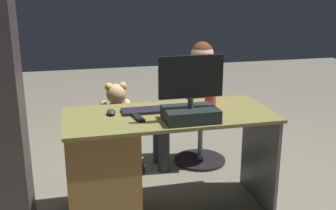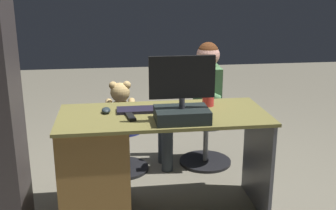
{
  "view_description": "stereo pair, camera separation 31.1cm",
  "coord_description": "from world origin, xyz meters",
  "px_view_note": "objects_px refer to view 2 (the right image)",
  "views": [
    {
      "loc": [
        0.63,
        2.87,
        1.57
      ],
      "look_at": [
        -0.08,
        -0.07,
        0.68
      ],
      "focal_mm": 44.17,
      "sensor_mm": 36.0,
      "label": 1
    },
    {
      "loc": [
        0.33,
        2.92,
        1.57
      ],
      "look_at": [
        -0.08,
        -0.07,
        0.68
      ],
      "focal_mm": 44.17,
      "sensor_mm": 36.0,
      "label": 2
    }
  ],
  "objects_px": {
    "desk": "(109,164)",
    "tv_remote": "(131,117)",
    "keyboard": "(148,110)",
    "cup": "(208,98)",
    "office_chair_teddy": "(122,142)",
    "computer_mouse": "(106,110)",
    "monitor": "(182,104)",
    "teddy_bear": "(121,104)",
    "visitor_chair": "(206,137)",
    "person": "(198,94)"
  },
  "relations": [
    {
      "from": "desk",
      "to": "tv_remote",
      "type": "xyz_separation_m",
      "value": [
        -0.15,
        0.07,
        0.35
      ]
    },
    {
      "from": "keyboard",
      "to": "cup",
      "type": "distance_m",
      "value": 0.45
    },
    {
      "from": "desk",
      "to": "office_chair_teddy",
      "type": "bearing_deg",
      "value": -97.97
    },
    {
      "from": "keyboard",
      "to": "computer_mouse",
      "type": "height_order",
      "value": "computer_mouse"
    },
    {
      "from": "monitor",
      "to": "keyboard",
      "type": "xyz_separation_m",
      "value": [
        0.2,
        -0.24,
        -0.11
      ]
    },
    {
      "from": "cup",
      "to": "teddy_bear",
      "type": "relative_size",
      "value": 0.3
    },
    {
      "from": "monitor",
      "to": "cup",
      "type": "bearing_deg",
      "value": -128.07
    },
    {
      "from": "tv_remote",
      "to": "office_chair_teddy",
      "type": "xyz_separation_m",
      "value": [
        0.05,
        -0.79,
        -0.48
      ]
    },
    {
      "from": "tv_remote",
      "to": "teddy_bear",
      "type": "distance_m",
      "value": 0.82
    },
    {
      "from": "office_chair_teddy",
      "to": "visitor_chair",
      "type": "distance_m",
      "value": 0.75
    },
    {
      "from": "teddy_bear",
      "to": "person",
      "type": "bearing_deg",
      "value": -177.78
    },
    {
      "from": "keyboard",
      "to": "tv_remote",
      "type": "distance_m",
      "value": 0.19
    },
    {
      "from": "teddy_bear",
      "to": "visitor_chair",
      "type": "height_order",
      "value": "teddy_bear"
    },
    {
      "from": "monitor",
      "to": "visitor_chair",
      "type": "distance_m",
      "value": 1.18
    },
    {
      "from": "office_chair_teddy",
      "to": "person",
      "type": "distance_m",
      "value": 0.77
    },
    {
      "from": "monitor",
      "to": "teddy_bear",
      "type": "bearing_deg",
      "value": -67.89
    },
    {
      "from": "cup",
      "to": "computer_mouse",
      "type": "bearing_deg",
      "value": 5.66
    },
    {
      "from": "tv_remote",
      "to": "desk",
      "type": "bearing_deg",
      "value": -33.97
    },
    {
      "from": "computer_mouse",
      "to": "person",
      "type": "distance_m",
      "value": 1.04
    },
    {
      "from": "teddy_bear",
      "to": "cup",
      "type": "bearing_deg",
      "value": 135.76
    },
    {
      "from": "visitor_chair",
      "to": "person",
      "type": "xyz_separation_m",
      "value": [
        0.08,
        0.0,
        0.4
      ]
    },
    {
      "from": "visitor_chair",
      "to": "office_chair_teddy",
      "type": "bearing_deg",
      "value": 3.28
    },
    {
      "from": "desk",
      "to": "cup",
      "type": "xyz_separation_m",
      "value": [
        -0.71,
        -0.14,
        0.4
      ]
    },
    {
      "from": "office_chair_teddy",
      "to": "computer_mouse",
      "type": "bearing_deg",
      "value": 80.52
    },
    {
      "from": "visitor_chair",
      "to": "desk",
      "type": "bearing_deg",
      "value": 41.94
    },
    {
      "from": "cup",
      "to": "office_chair_teddy",
      "type": "relative_size",
      "value": 0.24
    },
    {
      "from": "keyboard",
      "to": "person",
      "type": "relative_size",
      "value": 0.38
    },
    {
      "from": "desk",
      "to": "monitor",
      "type": "xyz_separation_m",
      "value": [
        -0.47,
        0.17,
        0.46
      ]
    },
    {
      "from": "person",
      "to": "desk",
      "type": "bearing_deg",
      "value": 44.65
    },
    {
      "from": "desk",
      "to": "teddy_bear",
      "type": "bearing_deg",
      "value": -97.83
    },
    {
      "from": "tv_remote",
      "to": "person",
      "type": "bearing_deg",
      "value": -136.05
    },
    {
      "from": "computer_mouse",
      "to": "tv_remote",
      "type": "relative_size",
      "value": 0.64
    },
    {
      "from": "cup",
      "to": "teddy_bear",
      "type": "xyz_separation_m",
      "value": [
        0.61,
        -0.59,
        -0.19
      ]
    },
    {
      "from": "desk",
      "to": "monitor",
      "type": "height_order",
      "value": "monitor"
    },
    {
      "from": "cup",
      "to": "visitor_chair",
      "type": "height_order",
      "value": "cup"
    },
    {
      "from": "keyboard",
      "to": "computer_mouse",
      "type": "relative_size",
      "value": 4.38
    },
    {
      "from": "keyboard",
      "to": "cup",
      "type": "relative_size",
      "value": 3.88
    },
    {
      "from": "office_chair_teddy",
      "to": "visitor_chair",
      "type": "relative_size",
      "value": 0.97
    },
    {
      "from": "monitor",
      "to": "keyboard",
      "type": "bearing_deg",
      "value": -51.26
    },
    {
      "from": "monitor",
      "to": "person",
      "type": "height_order",
      "value": "monitor"
    },
    {
      "from": "cup",
      "to": "person",
      "type": "distance_m",
      "value": 0.64
    },
    {
      "from": "keyboard",
      "to": "tv_remote",
      "type": "relative_size",
      "value": 2.8
    },
    {
      "from": "monitor",
      "to": "computer_mouse",
      "type": "relative_size",
      "value": 4.35
    },
    {
      "from": "computer_mouse",
      "to": "teddy_bear",
      "type": "height_order",
      "value": "teddy_bear"
    },
    {
      "from": "desk",
      "to": "computer_mouse",
      "type": "distance_m",
      "value": 0.37
    },
    {
      "from": "cup",
      "to": "person",
      "type": "bearing_deg",
      "value": -95.31
    },
    {
      "from": "teddy_bear",
      "to": "visitor_chair",
      "type": "distance_m",
      "value": 0.83
    },
    {
      "from": "computer_mouse",
      "to": "teddy_bear",
      "type": "relative_size",
      "value": 0.26
    },
    {
      "from": "monitor",
      "to": "teddy_bear",
      "type": "relative_size",
      "value": 1.14
    },
    {
      "from": "cup",
      "to": "person",
      "type": "xyz_separation_m",
      "value": [
        -0.06,
        -0.62,
        -0.14
      ]
    }
  ]
}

